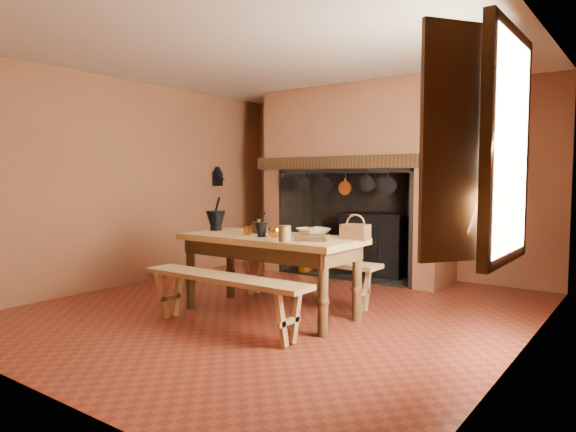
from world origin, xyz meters
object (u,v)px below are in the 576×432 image
Objects in this scene: iron_range at (375,244)px; wicker_basket at (355,231)px; coffee_grinder at (260,226)px; mixing_bowl at (313,232)px; work_table at (270,248)px; bench_front at (224,289)px.

iron_range is 5.66× the size of wicker_basket.
wicker_basket is (1.12, 0.15, 0.01)m from coffee_grinder.
coffee_grinder reaches higher than mixing_bowl.
mixing_bowl is (0.37, 0.27, 0.17)m from work_table.
iron_range is at bearing 100.94° from mixing_bowl.
wicker_basket reaches higher than bench_front.
coffee_grinder reaches higher than work_table.
wicker_basket is at bearing 16.61° from work_table.
work_table is (0.09, -2.67, 0.23)m from iron_range.
work_table is at bearing 90.00° from bench_front.
wicker_basket is at bearing 48.12° from bench_front.
mixing_bowl reaches higher than work_table.
iron_range is at bearing 91.92° from work_table.
work_table is 1.04× the size of bench_front.
wicker_basket reaches higher than mixing_bowl.
wicker_basket is at bearing 26.40° from coffee_grinder.
wicker_basket is (0.51, -0.01, 0.04)m from mixing_bowl.
bench_front is at bearing -90.00° from work_table.
work_table is 0.49m from mixing_bowl.
bench_front is 5.78× the size of mixing_bowl.
work_table reaches higher than bench_front.
bench_front is 9.44× the size of coffee_grinder.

